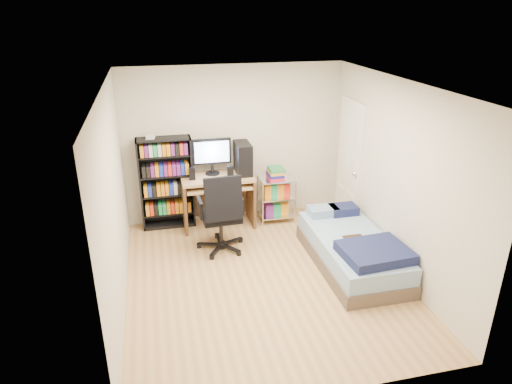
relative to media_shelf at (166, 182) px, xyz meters
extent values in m
cube|color=tan|center=(1.11, -1.84, -0.77)|extent=(3.50, 4.00, 0.04)
cube|color=white|center=(1.11, -1.84, 1.77)|extent=(3.50, 4.00, 0.04)
cube|color=beige|center=(1.11, 0.18, 0.50)|extent=(3.50, 0.04, 2.50)
cube|color=beige|center=(1.11, -3.86, 0.50)|extent=(3.50, 0.04, 2.50)
cube|color=beige|center=(-0.66, -1.84, 0.50)|extent=(0.04, 4.00, 2.50)
cube|color=beige|center=(2.88, -1.84, 0.50)|extent=(0.04, 4.00, 2.50)
cube|color=black|center=(0.00, 0.00, -0.02)|extent=(0.82, 0.27, 1.46)
cube|color=black|center=(0.00, 0.00, -0.52)|extent=(0.77, 0.26, 0.02)
cube|color=red|center=(0.00, -0.01, -0.42)|extent=(0.71, 0.22, 0.17)
cube|color=black|center=(0.00, 0.00, -0.20)|extent=(0.77, 0.26, 0.02)
cube|color=#1930B3|center=(0.00, -0.01, -0.10)|extent=(0.71, 0.22, 0.17)
cube|color=black|center=(0.00, 0.00, 0.12)|extent=(0.77, 0.26, 0.02)
cube|color=orange|center=(0.00, -0.01, 0.22)|extent=(0.71, 0.22, 0.17)
cube|color=black|center=(0.00, 0.00, 0.44)|extent=(0.77, 0.26, 0.02)
cube|color=#209456|center=(0.00, -0.01, 0.54)|extent=(0.71, 0.22, 0.17)
cube|color=silver|center=(-0.18, 0.00, 0.74)|extent=(0.13, 0.11, 0.06)
cube|color=tan|center=(0.78, -0.15, 0.06)|extent=(1.12, 0.62, 0.04)
cube|color=#3A2B1F|center=(0.24, -0.15, -0.36)|extent=(0.04, 0.62, 0.79)
cube|color=#3A2B1F|center=(1.32, -0.15, -0.36)|extent=(0.04, 0.62, 0.79)
cube|color=#3A2B1F|center=(0.78, 0.14, -0.33)|extent=(1.07, 0.03, 0.73)
cube|color=tan|center=(0.78, -0.23, -0.05)|extent=(1.01, 0.50, 0.03)
cube|color=black|center=(0.78, -0.26, -0.02)|extent=(0.49, 0.17, 0.03)
cube|color=black|center=(0.72, -0.02, 0.46)|extent=(0.60, 0.06, 0.40)
cube|color=silver|center=(0.72, -0.05, 0.46)|extent=(0.54, 0.01, 0.34)
cube|color=black|center=(1.21, -0.09, 0.33)|extent=(0.22, 0.47, 0.49)
cube|color=black|center=(0.39, -0.20, 0.18)|extent=(0.09, 0.09, 0.19)
cube|color=black|center=(0.97, -0.26, 0.18)|extent=(0.09, 0.09, 0.19)
cylinder|color=black|center=(0.70, -0.93, -0.45)|extent=(0.06, 0.06, 0.42)
cube|color=black|center=(0.70, -0.93, -0.22)|extent=(0.56, 0.56, 0.09)
cube|color=black|center=(0.71, -1.17, 0.14)|extent=(0.52, 0.19, 0.62)
cube|color=black|center=(0.41, -0.94, -0.06)|extent=(0.06, 0.34, 0.24)
cube|color=black|center=(0.99, -0.92, -0.06)|extent=(0.06, 0.34, 0.24)
cylinder|color=silver|center=(1.46, -0.38, -0.38)|extent=(0.03, 0.03, 0.74)
cylinder|color=silver|center=(2.00, -0.39, -0.38)|extent=(0.03, 0.03, 0.74)
cylinder|color=silver|center=(1.47, 0.00, -0.38)|extent=(0.03, 0.03, 0.74)
cylinder|color=silver|center=(2.01, -0.01, -0.38)|extent=(0.03, 0.03, 0.74)
cube|color=silver|center=(1.73, -0.19, -0.65)|extent=(0.55, 0.39, 0.02)
cube|color=silver|center=(1.73, -0.19, -0.33)|extent=(0.55, 0.39, 0.02)
cube|color=silver|center=(1.73, -0.19, -0.02)|extent=(0.55, 0.39, 0.02)
cube|color=#B91A36|center=(1.73, -0.19, 0.07)|extent=(0.24, 0.30, 0.17)
cube|color=brown|center=(2.37, -1.79, -0.66)|extent=(0.96, 1.92, 0.19)
cube|color=#84A5C5|center=(2.37, -1.79, -0.45)|extent=(0.92, 1.88, 0.23)
cube|color=#161C44|center=(2.41, -2.32, -0.27)|extent=(0.86, 0.73, 0.13)
cube|color=#A2C5E5|center=(2.22, -1.02, -0.27)|extent=(0.43, 0.29, 0.12)
cube|color=#161C44|center=(2.54, -1.04, -0.27)|extent=(0.40, 0.29, 0.12)
cube|color=#432C15|center=(2.37, -1.84, -0.32)|extent=(0.27, 0.21, 0.02)
cube|color=silver|center=(2.84, -0.49, 0.25)|extent=(0.05, 0.80, 2.00)
sphere|color=silver|center=(2.78, -0.81, 0.20)|extent=(0.08, 0.08, 0.08)
camera|label=1|loc=(-0.14, -6.78, 2.58)|focal=32.00mm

